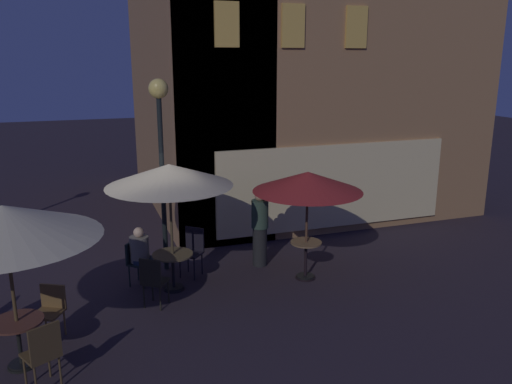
{
  "coord_description": "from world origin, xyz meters",
  "views": [
    {
      "loc": [
        -0.82,
        -9.84,
        4.36
      ],
      "look_at": [
        2.46,
        -0.38,
        1.77
      ],
      "focal_mm": 36.51,
      "sensor_mm": 36.0,
      "label": 1
    }
  ],
  "objects_px": {
    "cafe_table_1": "(18,333)",
    "cafe_chair_4": "(153,278)",
    "cafe_chair_3": "(136,259)",
    "cafe_chair_1": "(51,307)",
    "cafe_chair_0": "(43,351)",
    "cafe_table_2": "(173,263)",
    "cafe_table_0": "(306,254)",
    "patio_umbrella_0": "(308,182)",
    "street_lamp_near_corner": "(160,127)",
    "patio_umbrella_2": "(169,176)",
    "patio_umbrella_1": "(4,223)",
    "patron_standing_1": "(260,228)",
    "patron_seated_0": "(142,252)",
    "cafe_chair_2": "(193,247)"
  },
  "relations": [
    {
      "from": "cafe_table_1",
      "to": "cafe_chair_1",
      "type": "distance_m",
      "value": 0.86
    },
    {
      "from": "cafe_table_0",
      "to": "cafe_chair_3",
      "type": "distance_m",
      "value": 3.37
    },
    {
      "from": "patio_umbrella_1",
      "to": "cafe_chair_3",
      "type": "xyz_separation_m",
      "value": [
        1.93,
        2.35,
        -1.66
      ]
    },
    {
      "from": "cafe_table_1",
      "to": "cafe_chair_3",
      "type": "bearing_deg",
      "value": 50.56
    },
    {
      "from": "cafe_table_0",
      "to": "patio_umbrella_1",
      "type": "xyz_separation_m",
      "value": [
        -5.2,
        -1.51,
        1.67
      ]
    },
    {
      "from": "cafe_table_1",
      "to": "cafe_chair_4",
      "type": "distance_m",
      "value": 2.42
    },
    {
      "from": "cafe_chair_0",
      "to": "cafe_chair_3",
      "type": "relative_size",
      "value": 1.14
    },
    {
      "from": "cafe_table_2",
      "to": "street_lamp_near_corner",
      "type": "bearing_deg",
      "value": 88.04
    },
    {
      "from": "cafe_chair_4",
      "to": "patio_umbrella_0",
      "type": "bearing_deg",
      "value": -48.42
    },
    {
      "from": "cafe_table_1",
      "to": "cafe_chair_0",
      "type": "bearing_deg",
      "value": -62.92
    },
    {
      "from": "patio_umbrella_2",
      "to": "cafe_chair_1",
      "type": "xyz_separation_m",
      "value": [
        -2.16,
        -1.11,
        -1.74
      ]
    },
    {
      "from": "cafe_chair_1",
      "to": "patio_umbrella_1",
      "type": "bearing_deg",
      "value": -0.0
    },
    {
      "from": "patio_umbrella_1",
      "to": "patron_standing_1",
      "type": "xyz_separation_m",
      "value": [
        4.55,
        2.47,
        -1.36
      ]
    },
    {
      "from": "patio_umbrella_1",
      "to": "cafe_table_0",
      "type": "bearing_deg",
      "value": 16.16
    },
    {
      "from": "patio_umbrella_0",
      "to": "cafe_chair_2",
      "type": "distance_m",
      "value": 2.71
    },
    {
      "from": "patio_umbrella_0",
      "to": "cafe_chair_0",
      "type": "bearing_deg",
      "value": -155.17
    },
    {
      "from": "patio_umbrella_1",
      "to": "cafe_chair_1",
      "type": "height_order",
      "value": "patio_umbrella_1"
    },
    {
      "from": "cafe_table_0",
      "to": "patio_umbrella_2",
      "type": "xyz_separation_m",
      "value": [
        -2.63,
        0.35,
        1.74
      ]
    },
    {
      "from": "cafe_table_1",
      "to": "patio_umbrella_0",
      "type": "distance_m",
      "value": 5.61
    },
    {
      "from": "patio_umbrella_0",
      "to": "patio_umbrella_2",
      "type": "bearing_deg",
      "value": 172.39
    },
    {
      "from": "patio_umbrella_1",
      "to": "patron_seated_0",
      "type": "height_order",
      "value": "patio_umbrella_1"
    },
    {
      "from": "patio_umbrella_0",
      "to": "cafe_chair_1",
      "type": "bearing_deg",
      "value": -171.05
    },
    {
      "from": "street_lamp_near_corner",
      "to": "cafe_chair_4",
      "type": "relative_size",
      "value": 4.14
    },
    {
      "from": "patio_umbrella_1",
      "to": "street_lamp_near_corner",
      "type": "bearing_deg",
      "value": 48.31
    },
    {
      "from": "patio_umbrella_1",
      "to": "cafe_table_1",
      "type": "bearing_deg",
      "value": -116.57
    },
    {
      "from": "patio_umbrella_0",
      "to": "cafe_chair_0",
      "type": "relative_size",
      "value": 2.23
    },
    {
      "from": "patio_umbrella_0",
      "to": "cafe_chair_1",
      "type": "xyz_separation_m",
      "value": [
        -4.79,
        -0.75,
        -1.49
      ]
    },
    {
      "from": "cafe_table_0",
      "to": "patio_umbrella_2",
      "type": "bearing_deg",
      "value": 172.39
    },
    {
      "from": "cafe_chair_3",
      "to": "cafe_chair_4",
      "type": "distance_m",
      "value": 1.15
    },
    {
      "from": "patio_umbrella_2",
      "to": "patron_standing_1",
      "type": "distance_m",
      "value": 2.52
    },
    {
      "from": "patio_umbrella_1",
      "to": "cafe_chair_3",
      "type": "distance_m",
      "value": 3.47
    },
    {
      "from": "patio_umbrella_0",
      "to": "cafe_chair_0",
      "type": "xyz_separation_m",
      "value": [
        -4.82,
        -2.23,
        -1.41
      ]
    },
    {
      "from": "cafe_table_2",
      "to": "patron_seated_0",
      "type": "relative_size",
      "value": 0.65
    },
    {
      "from": "cafe_table_2",
      "to": "cafe_chair_3",
      "type": "distance_m",
      "value": 0.8
    },
    {
      "from": "cafe_chair_0",
      "to": "cafe_table_1",
      "type": "bearing_deg",
      "value": 0.0
    },
    {
      "from": "street_lamp_near_corner",
      "to": "patio_umbrella_2",
      "type": "xyz_separation_m",
      "value": [
        -0.04,
        -1.07,
        -0.77
      ]
    },
    {
      "from": "cafe_table_0",
      "to": "cafe_table_2",
      "type": "bearing_deg",
      "value": 172.39
    },
    {
      "from": "cafe_chair_0",
      "to": "cafe_chair_3",
      "type": "xyz_separation_m",
      "value": [
        1.56,
        3.08,
        -0.07
      ]
    },
    {
      "from": "cafe_chair_2",
      "to": "cafe_table_1",
      "type": "bearing_deg",
      "value": -10.15
    },
    {
      "from": "cafe_chair_3",
      "to": "cafe_chair_1",
      "type": "bearing_deg",
      "value": -95.98
    },
    {
      "from": "patio_umbrella_0",
      "to": "cafe_chair_1",
      "type": "height_order",
      "value": "patio_umbrella_0"
    },
    {
      "from": "cafe_table_2",
      "to": "patio_umbrella_2",
      "type": "bearing_deg",
      "value": -90.0
    },
    {
      "from": "cafe_chair_4",
      "to": "patron_standing_1",
      "type": "distance_m",
      "value": 2.77
    },
    {
      "from": "patron_standing_1",
      "to": "street_lamp_near_corner",
      "type": "bearing_deg",
      "value": 159.9
    },
    {
      "from": "cafe_chair_4",
      "to": "patron_seated_0",
      "type": "height_order",
      "value": "patron_seated_0"
    },
    {
      "from": "cafe_table_0",
      "to": "cafe_chair_1",
      "type": "height_order",
      "value": "cafe_chair_1"
    },
    {
      "from": "cafe_table_1",
      "to": "cafe_chair_3",
      "type": "height_order",
      "value": "cafe_chair_3"
    },
    {
      "from": "cafe_table_0",
      "to": "cafe_chair_2",
      "type": "height_order",
      "value": "cafe_chair_2"
    },
    {
      "from": "patio_umbrella_2",
      "to": "cafe_chair_4",
      "type": "xyz_separation_m",
      "value": [
        -0.47,
        -0.65,
        -1.69
      ]
    },
    {
      "from": "patio_umbrella_2",
      "to": "patron_standing_1",
      "type": "relative_size",
      "value": 1.49
    }
  ]
}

